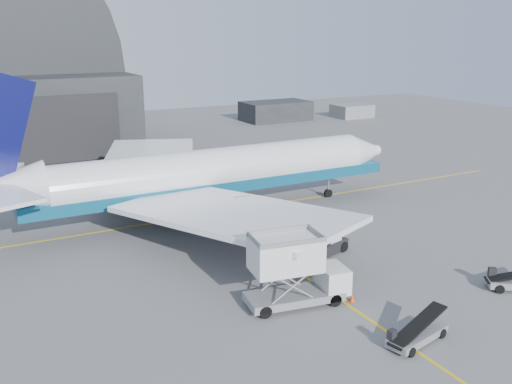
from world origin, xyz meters
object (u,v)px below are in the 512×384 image
pushback_tug (324,244)px  catering_truck (294,271)px  airliner (200,174)px  belt_loader_a (417,334)px

pushback_tug → catering_truck: bearing=-154.0°
airliner → pushback_tug: airliner is taller
belt_loader_a → airliner: bearing=81.7°
pushback_tug → airliner: bearing=94.7°
airliner → belt_loader_a: (2.09, -28.66, -3.97)m
catering_truck → pushback_tug: size_ratio=1.59×
catering_truck → belt_loader_a: 9.03m
catering_truck → belt_loader_a: size_ratio=1.53×
airliner → catering_truck: airliner is taller
catering_truck → pushback_tug: 10.37m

